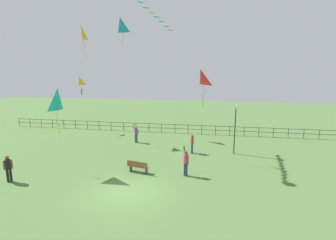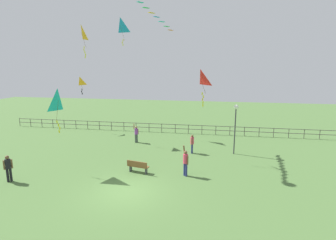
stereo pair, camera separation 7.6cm
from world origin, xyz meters
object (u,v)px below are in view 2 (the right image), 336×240
kite_1 (80,82)px  person_3 (136,133)px  person_2 (186,161)px  kite_4 (200,79)px  kite_2 (58,101)px  kite_3 (120,26)px  lamppost (235,118)px  park_bench (138,166)px  person_1 (192,143)px  person_0 (8,167)px  kite_0 (81,33)px

kite_1 → person_3: bearing=-26.0°
person_2 → kite_4: (0.65, 3.38, 5.17)m
kite_2 → kite_3: (0.60, 10.69, 6.09)m
lamppost → person_3: size_ratio=2.22×
kite_1 → park_bench: bearing=-48.1°
person_1 → kite_2: 10.70m
person_0 → kite_1: 14.09m
kite_0 → kite_3: 3.91m
park_bench → person_2: bearing=0.7°
kite_1 → kite_3: (4.97, -0.51, 5.56)m
lamppost → kite_4: kite_4 is taller
park_bench → person_1: 5.77m
park_bench → kite_0: kite_0 is taller
person_1 → person_3: bearing=157.9°
person_0 → person_2: person_2 is taller
kite_4 → park_bench: bearing=-138.6°
kite_4 → person_2: bearing=-100.8°
park_bench → kite_1: kite_1 is taller
kite_0 → kite_1: size_ratio=1.62×
person_2 → person_3: size_ratio=1.11×
kite_1 → kite_3: kite_3 is taller
lamppost → person_3: lamppost is taller
park_bench → person_2: 3.29m
lamppost → person_0: (-14.22, -7.93, -2.01)m
lamppost → person_2: lamppost is taller
person_3 → lamppost: bearing=-11.4°
park_bench → kite_2: 6.74m
person_0 → kite_3: 16.47m
person_3 → kite_2: 9.08m
park_bench → kite_1: 14.93m
park_bench → person_1: bearing=55.4°
person_1 → kite_1: (-12.68, 5.75, 4.50)m
person_2 → kite_4: bearing=79.2°
lamppost → park_bench: size_ratio=2.63×
kite_0 → kite_3: (2.96, 2.39, 0.92)m
person_0 → park_bench: bearing=20.1°
kite_2 → park_bench: bearing=8.1°
lamppost → kite_2: size_ratio=1.37×
lamppost → person_1: lamppost is taller
lamppost → kite_0: (-14.09, 2.41, 7.03)m
person_2 → person_1: bearing=89.6°
person_3 → park_bench: bearing=-72.6°
person_2 → kite_0: (-10.65, 7.54, 9.01)m
person_0 → kite_2: bearing=39.4°
park_bench → person_2: (3.24, 0.04, 0.56)m
person_3 → kite_4: (6.06, -3.53, 5.27)m
person_3 → kite_0: (-5.23, 0.64, 9.11)m
kite_2 → person_1: bearing=33.2°
kite_3 → kite_2: bearing=-93.2°
person_2 → kite_3: 16.01m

